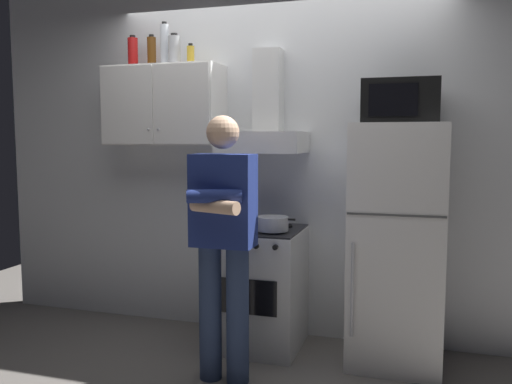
{
  "coord_description": "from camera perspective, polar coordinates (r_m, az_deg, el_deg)",
  "views": [
    {
      "loc": [
        1.03,
        -3.34,
        1.51
      ],
      "look_at": [
        0.0,
        0.0,
        1.15
      ],
      "focal_mm": 37.38,
      "sensor_mm": 36.0,
      "label": 1
    }
  ],
  "objects": [
    {
      "name": "ground_plane",
      "position": [
        3.81,
        0.0,
        -17.48
      ],
      "size": [
        7.0,
        7.0,
        0.0
      ],
      "primitive_type": "plane",
      "color": "slate"
    },
    {
      "name": "cooking_pot",
      "position": [
        3.65,
        1.81,
        -3.4
      ],
      "size": [
        0.32,
        0.22,
        0.1
      ],
      "color": "#B7BABF",
      "rests_on": "stove_oven"
    },
    {
      "name": "bottle_spice_jar",
      "position": [
        4.11,
        -7.01,
        14.36
      ],
      "size": [
        0.06,
        0.06,
        0.15
      ],
      "color": "gold",
      "rests_on": "upper_cabinet"
    },
    {
      "name": "stove_oven",
      "position": [
        3.9,
        0.38,
        -10.15
      ],
      "size": [
        0.6,
        0.62,
        0.87
      ],
      "color": "silver",
      "rests_on": "ground_plane"
    },
    {
      "name": "back_wall_tiled",
      "position": [
        4.08,
        2.49,
        3.61
      ],
      "size": [
        4.8,
        0.1,
        2.7
      ],
      "primitive_type": "cube",
      "color": "white",
      "rests_on": "ground_plane"
    },
    {
      "name": "microwave",
      "position": [
        3.62,
        15.23,
        9.31
      ],
      "size": [
        0.48,
        0.37,
        0.28
      ],
      "color": "black",
      "rests_on": "refrigerator"
    },
    {
      "name": "refrigerator",
      "position": [
        3.66,
        14.83,
        -5.5
      ],
      "size": [
        0.6,
        0.62,
        1.6
      ],
      "color": "white",
      "rests_on": "ground_plane"
    },
    {
      "name": "bottle_vodka_clear",
      "position": [
        4.24,
        -9.76,
        15.25
      ],
      "size": [
        0.07,
        0.07,
        0.33
      ],
      "color": "silver",
      "rests_on": "upper_cabinet"
    },
    {
      "name": "bottle_canister_steel",
      "position": [
        4.16,
        -8.73,
        14.78
      ],
      "size": [
        0.09,
        0.09,
        0.23
      ],
      "color": "#B2B5BA",
      "rests_on": "upper_cabinet"
    },
    {
      "name": "upper_cabinet",
      "position": [
        4.17,
        -9.81,
        9.08
      ],
      "size": [
        0.9,
        0.37,
        0.6
      ],
      "color": "white"
    },
    {
      "name": "range_hood",
      "position": [
        3.87,
        0.94,
        7.16
      ],
      "size": [
        0.6,
        0.44,
        0.75
      ],
      "color": "white"
    },
    {
      "name": "bottle_beer_brown",
      "position": [
        4.29,
        -11.1,
        14.52
      ],
      "size": [
        0.07,
        0.07,
        0.24
      ],
      "color": "brown",
      "rests_on": "upper_cabinet"
    },
    {
      "name": "person_standing",
      "position": [
        3.25,
        -3.55,
        -4.93
      ],
      "size": [
        0.38,
        0.33,
        1.64
      ],
      "color": "navy",
      "rests_on": "ground_plane"
    },
    {
      "name": "bottle_soda_red",
      "position": [
        4.35,
        -13.04,
        14.36
      ],
      "size": [
        0.08,
        0.08,
        0.24
      ],
      "color": "red",
      "rests_on": "upper_cabinet"
    }
  ]
}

